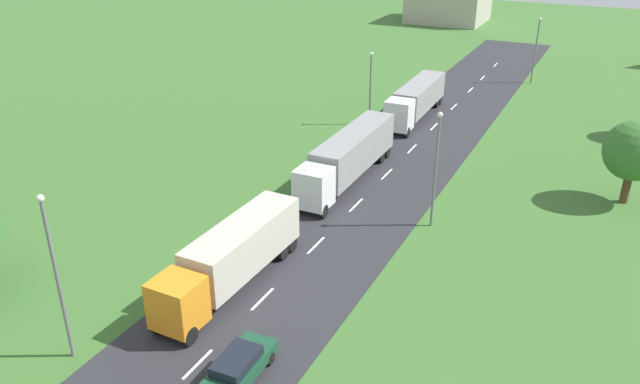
# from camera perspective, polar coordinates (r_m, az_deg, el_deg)

# --- Properties ---
(road) EXTENTS (10.00, 140.00, 0.06)m
(road) POSITION_cam_1_polar(r_m,az_deg,el_deg) (42.71, 0.67, -3.88)
(road) COLOR #2B2B30
(road) RESTS_ON ground
(lane_marking_centre) EXTENTS (0.16, 118.96, 0.01)m
(lane_marking_centre) POSITION_cam_1_polar(r_m,az_deg,el_deg) (38.60, -2.82, -7.30)
(lane_marking_centre) COLOR white
(lane_marking_centre) RESTS_ON road
(truck_lead) EXTENTS (2.69, 11.85, 3.55)m
(truck_lead) POSITION_cam_1_polar(r_m,az_deg,el_deg) (36.66, -7.99, -5.73)
(truck_lead) COLOR orange
(truck_lead) RESTS_ON road
(truck_second) EXTENTS (2.56, 14.42, 3.74)m
(truck_second) POSITION_cam_1_polar(r_m,az_deg,el_deg) (50.02, 2.63, 3.36)
(truck_second) COLOR white
(truck_second) RESTS_ON road
(truck_third) EXTENTS (2.76, 13.24, 3.46)m
(truck_third) POSITION_cam_1_polar(r_m,az_deg,el_deg) (65.89, 8.77, 8.40)
(truck_third) COLOR white
(truck_third) RESTS_ON road
(car_second) EXTENTS (1.98, 4.51, 1.48)m
(car_second) POSITION_cam_1_polar(r_m,az_deg,el_deg) (30.76, -7.41, -15.47)
(car_second) COLOR #19472D
(car_second) RESTS_ON road
(lamppost_lead) EXTENTS (0.36, 0.36, 8.94)m
(lamppost_lead) POSITION_cam_1_polar(r_m,az_deg,el_deg) (31.98, -22.94, -6.69)
(lamppost_lead) COLOR slate
(lamppost_lead) RESTS_ON ground
(lamppost_second) EXTENTS (0.36, 0.36, 8.30)m
(lamppost_second) POSITION_cam_1_polar(r_m,az_deg,el_deg) (42.61, 10.52, 2.47)
(lamppost_second) COLOR slate
(lamppost_second) RESTS_ON ground
(lamppost_third) EXTENTS (0.36, 0.36, 7.35)m
(lamppost_third) POSITION_cam_1_polar(r_m,az_deg,el_deg) (62.88, 4.63, 9.75)
(lamppost_third) COLOR slate
(lamppost_third) RESTS_ON ground
(lamppost_fourth) EXTENTS (0.36, 0.36, 7.97)m
(lamppost_fourth) POSITION_cam_1_polar(r_m,az_deg,el_deg) (82.17, 19.08, 12.38)
(lamppost_fourth) COLOR slate
(lamppost_fourth) RESTS_ON ground
(tree_ash) EXTENTS (4.46, 4.46, 6.40)m
(tree_ash) POSITION_cam_1_polar(r_m,az_deg,el_deg) (51.01, 26.74, 3.36)
(tree_ash) COLOR #513823
(tree_ash) RESTS_ON ground
(distant_building) EXTENTS (13.41, 12.47, 6.94)m
(distant_building) POSITION_cam_1_polar(r_m,az_deg,el_deg) (123.06, 11.64, 16.60)
(distant_building) COLOR #B2A899
(distant_building) RESTS_ON ground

